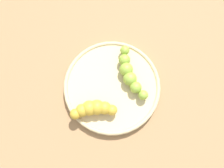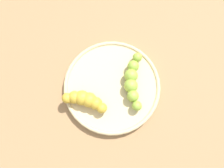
# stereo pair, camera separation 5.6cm
# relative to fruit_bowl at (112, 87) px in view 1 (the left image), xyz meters

# --- Properties ---
(ground_plane) EXTENTS (2.40, 2.40, 0.00)m
(ground_plane) POSITION_rel_fruit_bowl_xyz_m (0.00, 0.00, -0.01)
(ground_plane) COLOR #936D47
(fruit_bowl) EXTENTS (0.25, 0.25, 0.02)m
(fruit_bowl) POSITION_rel_fruit_bowl_xyz_m (0.00, 0.00, 0.00)
(fruit_bowl) COLOR #D1B784
(fruit_bowl) RESTS_ON ground_plane
(banana_green) EXTENTS (0.06, 0.15, 0.03)m
(banana_green) POSITION_rel_fruit_bowl_xyz_m (-0.05, -0.02, 0.02)
(banana_green) COLOR #8CAD38
(banana_green) RESTS_ON fruit_bowl
(banana_spotted) EXTENTS (0.11, 0.04, 0.04)m
(banana_spotted) POSITION_rel_fruit_bowl_xyz_m (0.05, 0.06, 0.03)
(banana_spotted) COLOR gold
(banana_spotted) RESTS_ON fruit_bowl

